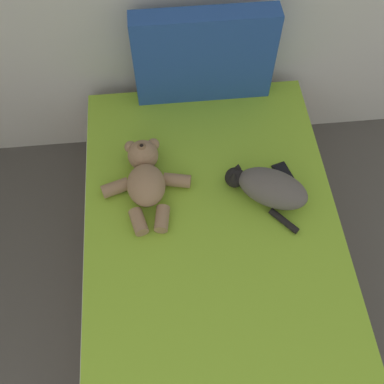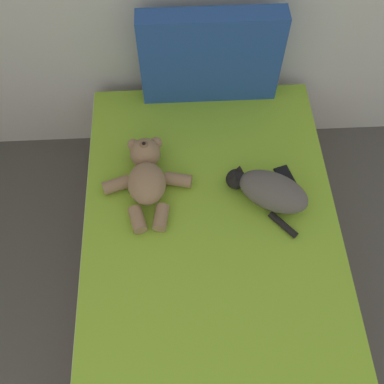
% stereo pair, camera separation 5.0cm
% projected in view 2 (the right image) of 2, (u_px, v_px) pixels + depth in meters
% --- Properties ---
extents(bed, '(1.25, 1.99, 0.54)m').
position_uv_depth(bed, '(211.00, 264.00, 2.31)').
color(bed, '#9E7A56').
rests_on(bed, ground_plane).
extents(patterned_cushion, '(0.73, 0.12, 0.53)m').
position_uv_depth(patterned_cushion, '(210.00, 57.00, 2.32)').
color(patterned_cushion, '#264C99').
rests_on(patterned_cushion, bed).
extents(cat, '(0.41, 0.38, 0.15)m').
position_uv_depth(cat, '(269.00, 191.00, 2.13)').
color(cat, '#59514C').
rests_on(cat, bed).
extents(teddy_bear, '(0.45, 0.50, 0.16)m').
position_uv_depth(teddy_bear, '(147.00, 175.00, 2.18)').
color(teddy_bear, '#937051').
rests_on(teddy_bear, bed).
extents(cell_phone, '(0.11, 0.16, 0.01)m').
position_uv_depth(cell_phone, '(286.00, 179.00, 2.25)').
color(cell_phone, black).
rests_on(cell_phone, bed).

